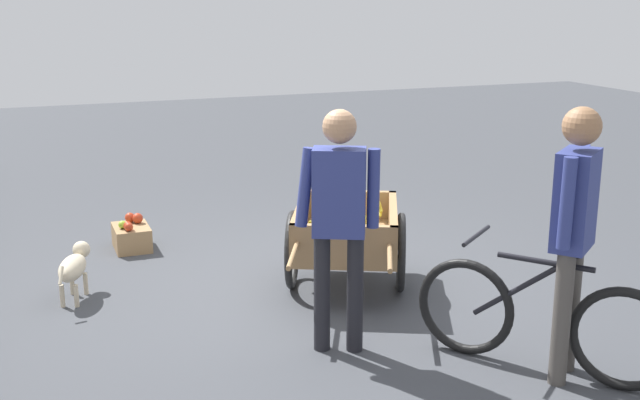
% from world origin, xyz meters
% --- Properties ---
extents(ground_plane, '(24.00, 24.00, 0.00)m').
position_xyz_m(ground_plane, '(0.00, 0.00, 0.00)').
color(ground_plane, '#3D3F44').
extents(fruit_cart, '(1.82, 1.40, 0.69)m').
position_xyz_m(fruit_cart, '(-0.10, -0.34, 0.44)').
color(fruit_cart, '#937047').
rests_on(fruit_cart, ground).
extents(vendor_person, '(0.33, 0.51, 1.63)m').
position_xyz_m(vendor_person, '(-1.13, 0.16, 0.98)').
color(vendor_person, black).
rests_on(vendor_person, ground).
extents(bicycle, '(1.34, 1.08, 0.85)m').
position_xyz_m(bicycle, '(-1.88, -0.92, 0.35)').
color(bicycle, black).
rests_on(bicycle, ground).
extents(cyclist_person, '(0.37, 0.46, 1.71)m').
position_xyz_m(cyclist_person, '(-2.00, -1.01, 1.03)').
color(cyclist_person, '#4C4742').
rests_on(cyclist_person, ground).
extents(dog, '(0.64, 0.32, 0.40)m').
position_xyz_m(dog, '(0.46, 1.73, 0.27)').
color(dog, beige).
rests_on(dog, ground).
extents(apple_crate, '(0.44, 0.32, 0.32)m').
position_xyz_m(apple_crate, '(1.58, 1.14, 0.12)').
color(apple_crate, '#99754C').
rests_on(apple_crate, ground).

